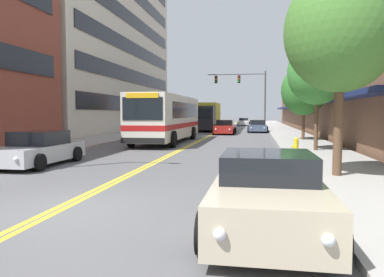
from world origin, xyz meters
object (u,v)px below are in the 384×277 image
Objects in this scene: car_slate_blue_parked_right_mid at (258,127)px; street_tree_right_near at (341,31)px; car_champagne_parked_right_foreground at (268,195)px; traffic_signal_mast at (246,88)px; car_navy_parked_left_mid at (178,126)px; car_red_moving_lead at (225,128)px; fire_hydrant at (296,146)px; car_silver_parked_left_near at (38,149)px; street_tree_right_mid at (317,73)px; street_tree_right_far at (304,91)px; box_truck at (207,116)px; car_white_moving_second at (244,122)px; city_bus at (168,116)px.

street_tree_right_near is (2.30, -28.71, 3.90)m from car_slate_blue_parked_right_mid.
traffic_signal_mast is (-1.51, 40.06, 4.50)m from car_champagne_parked_right_foreground.
car_navy_parked_left_mid is 0.60× the size of traffic_signal_mast.
car_champagne_parked_right_foreground is 0.86× the size of car_red_moving_lead.
car_silver_parked_left_near is at bearing -158.98° from fire_hydrant.
car_champagne_parked_right_foreground is at bearing -101.85° from street_tree_right_mid.
street_tree_right_near is at bearing -85.42° from car_slate_blue_parked_right_mid.
car_red_moving_lead is 0.92× the size of street_tree_right_far.
car_champagne_parked_right_foreground is at bearing -112.42° from street_tree_right_near.
car_silver_parked_left_near is 5.59× the size of fire_hydrant.
box_truck is at bearing 104.74° from street_tree_right_near.
car_red_moving_lead is at bearing -92.16° from car_white_moving_second.
city_bus is 1.63× the size of traffic_signal_mast.
city_bus reaches higher than car_white_moving_second.
car_slate_blue_parked_right_mid is 0.78× the size of street_tree_right_far.
fire_hydrant is at bearing -46.18° from city_bus.
car_silver_parked_left_near is 11.13m from car_champagne_parked_right_foreground.
box_truck is 26.68m from fire_hydrant.
box_truck is 1.49× the size of street_tree_right_far.
car_white_moving_second is (0.99, 26.20, -0.04)m from car_red_moving_lead.
car_white_moving_second is 45.71m from fire_hydrant.
car_navy_parked_left_mid is 0.76× the size of street_tree_right_mid.
city_bus is at bearing 133.82° from fire_hydrant.
traffic_signal_mast reaches higher than car_white_moving_second.
car_red_moving_lead is at bearing 102.54° from street_tree_right_near.
street_tree_right_mid is at bearing -30.83° from city_bus.
car_white_moving_second is at bearing 95.06° from street_tree_right_near.
car_red_moving_lead is at bearing 110.19° from street_tree_right_mid.
car_champagne_parked_right_foreground is 0.59× the size of traffic_signal_mast.
street_tree_right_mid is at bearing 30.20° from car_silver_parked_left_near.
fire_hydrant is (-1.28, -2.78, -3.59)m from street_tree_right_mid.
car_silver_parked_left_near is 1.10× the size of car_champagne_parked_right_foreground.
box_truck reaches higher than car_champagne_parked_right_foreground.
street_tree_right_near reaches higher than car_slate_blue_parked_right_mid.
car_champagne_parked_right_foreground is 0.53× the size of box_truck.
car_white_moving_second is at bearing 96.80° from street_tree_right_mid.
car_champagne_parked_right_foreground is 30.40m from car_red_moving_lead.
traffic_signal_mast is at bearing 104.20° from car_slate_blue_parked_right_mid.
car_red_moving_lead is at bearing -67.00° from box_truck.
street_tree_right_near is (2.27, 5.51, 3.88)m from car_champagne_parked_right_foreground.
traffic_signal_mast is (4.87, 20.88, 3.32)m from city_bus.
car_champagne_parked_right_foreground is (6.37, -19.18, -1.19)m from city_bus.
car_white_moving_second is 20.32m from box_truck.
car_slate_blue_parked_right_mid is 0.91× the size of car_white_moving_second.
street_tree_right_mid is at bearing -83.20° from car_white_moving_second.
traffic_signal_mast is 34.77m from street_tree_right_near.
car_slate_blue_parked_right_mid is (8.69, 27.29, -0.00)m from car_silver_parked_left_near.
box_truck is at bearing 88.35° from city_bus.
traffic_signal_mast is at bearing 38.44° from car_navy_parked_left_mid.
fire_hydrant is (10.31, 3.96, -0.07)m from car_silver_parked_left_near.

